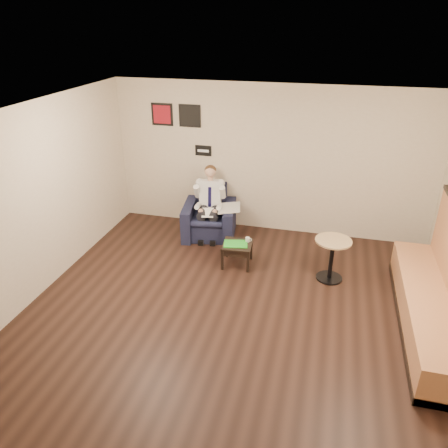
% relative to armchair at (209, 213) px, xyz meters
% --- Properties ---
extents(ground, '(6.00, 6.00, 0.00)m').
position_rel_armchair_xyz_m(ground, '(1.04, -2.42, -0.46)').
color(ground, black).
rests_on(ground, ground).
extents(wall_back, '(6.00, 0.02, 2.80)m').
position_rel_armchair_xyz_m(wall_back, '(1.04, 0.58, 0.94)').
color(wall_back, beige).
rests_on(wall_back, ground).
extents(wall_front, '(6.00, 0.02, 2.80)m').
position_rel_armchair_xyz_m(wall_front, '(1.04, -5.42, 0.94)').
color(wall_front, beige).
rests_on(wall_front, ground).
extents(wall_left, '(0.02, 6.00, 2.80)m').
position_rel_armchair_xyz_m(wall_left, '(-1.96, -2.42, 0.94)').
color(wall_left, beige).
rests_on(wall_left, ground).
extents(ceiling, '(6.00, 6.00, 0.02)m').
position_rel_armchair_xyz_m(ceiling, '(1.04, -2.42, 2.34)').
color(ceiling, white).
rests_on(ceiling, wall_back).
extents(seating_sign, '(0.32, 0.02, 0.20)m').
position_rel_armchair_xyz_m(seating_sign, '(-0.26, 0.56, 1.04)').
color(seating_sign, black).
rests_on(seating_sign, wall_back).
extents(art_print_left, '(0.42, 0.03, 0.42)m').
position_rel_armchair_xyz_m(art_print_left, '(-1.06, 0.56, 1.69)').
color(art_print_left, maroon).
rests_on(art_print_left, wall_back).
extents(art_print_right, '(0.42, 0.03, 0.42)m').
position_rel_armchair_xyz_m(art_print_right, '(-0.51, 0.56, 1.69)').
color(art_print_right, black).
rests_on(art_print_right, wall_back).
extents(armchair, '(1.09, 1.09, 0.93)m').
position_rel_armchair_xyz_m(armchair, '(0.00, 0.00, 0.00)').
color(armchair, black).
rests_on(armchair, ground).
extents(seated_man, '(0.74, 0.99, 1.27)m').
position_rel_armchair_xyz_m(seated_man, '(0.02, -0.12, 0.17)').
color(seated_man, silver).
rests_on(seated_man, armchair).
extents(lap_papers, '(0.27, 0.34, 0.01)m').
position_rel_armchair_xyz_m(lap_papers, '(0.03, -0.22, 0.11)').
color(lap_papers, white).
rests_on(lap_papers, seated_man).
extents(newspaper, '(0.50, 0.58, 0.01)m').
position_rel_armchair_xyz_m(newspaper, '(0.40, -0.04, 0.17)').
color(newspaper, silver).
rests_on(newspaper, armchair).
extents(side_table, '(0.51, 0.51, 0.39)m').
position_rel_armchair_xyz_m(side_table, '(0.76, -0.94, -0.27)').
color(side_table, black).
rests_on(side_table, ground).
extents(green_folder, '(0.44, 0.35, 0.01)m').
position_rel_armchair_xyz_m(green_folder, '(0.73, -0.96, -0.06)').
color(green_folder, green).
rests_on(green_folder, side_table).
extents(coffee_mug, '(0.08, 0.08, 0.08)m').
position_rel_armchair_xyz_m(coffee_mug, '(0.91, -0.83, -0.03)').
color(coffee_mug, white).
rests_on(coffee_mug, side_table).
extents(smartphone, '(0.13, 0.07, 0.01)m').
position_rel_armchair_xyz_m(smartphone, '(0.79, -0.80, -0.07)').
color(smartphone, black).
rests_on(smartphone, side_table).
extents(banquette, '(0.71, 2.97, 1.52)m').
position_rel_armchair_xyz_m(banquette, '(3.63, -1.91, 0.30)').
color(banquette, '#AB6C42').
rests_on(banquette, ground).
extents(cafe_table, '(0.60, 0.60, 0.71)m').
position_rel_armchair_xyz_m(cafe_table, '(2.30, -1.02, -0.11)').
color(cafe_table, tan).
rests_on(cafe_table, ground).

